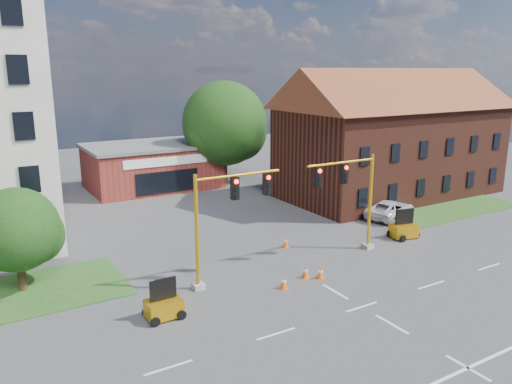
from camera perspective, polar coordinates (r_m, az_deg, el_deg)
ground at (r=25.57m, az=11.98°, el=-12.72°), size 120.00×120.00×0.00m
grass_verge_ne at (r=43.91m, az=21.41°, el=-2.03°), size 14.00×4.00×0.08m
lane_markings at (r=23.74m, az=17.05°, el=-15.24°), size 60.00×36.00×0.01m
brick_shop at (r=50.00m, az=-11.78°, el=2.98°), size 12.40×8.40×4.30m
townhouse_row at (r=47.30m, az=15.34°, el=6.80°), size 21.00×11.00×11.50m
tree_large at (r=49.52m, az=-3.23°, el=7.56°), size 8.70×8.29×10.34m
tree_nw_front at (r=28.36m, az=-25.26°, el=-4.09°), size 4.56×4.35×5.54m
signal_mast_west at (r=26.37m, az=-3.56°, el=-2.46°), size 5.30×0.60×6.20m
signal_mast_east at (r=31.18m, az=10.80°, el=-0.12°), size 5.30×0.60×6.20m
trailer_west at (r=24.18m, az=-10.49°, el=-12.73°), size 1.66×1.12×1.87m
trailer_east at (r=35.87m, az=16.52°, el=-4.10°), size 1.96×1.54×1.98m
cone_a at (r=26.84m, az=3.21°, el=-10.31°), size 0.40×0.40×0.70m
cone_b at (r=28.21m, az=5.70°, el=-9.12°), size 0.40×0.40×0.70m
cone_c at (r=28.22m, az=7.38°, el=-9.15°), size 0.40×0.40×0.70m
cone_d at (r=32.76m, az=3.42°, el=-5.76°), size 0.40×0.40×0.70m
pickup_white at (r=40.37m, az=15.10°, el=-1.91°), size 5.49×3.80×1.39m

